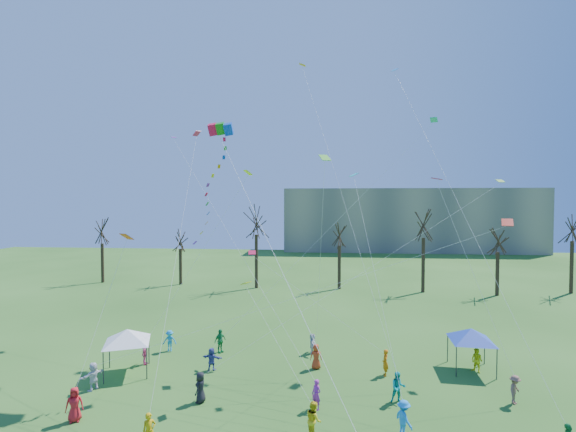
# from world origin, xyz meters

# --- Properties ---
(distant_building) EXTENTS (60.00, 14.00, 15.00)m
(distant_building) POSITION_xyz_m (22.00, 82.00, 7.50)
(distant_building) COLOR gray
(distant_building) RESTS_ON ground
(bare_tree_row) EXTENTS (69.80, 8.31, 11.48)m
(bare_tree_row) POSITION_xyz_m (4.85, 35.95, 7.31)
(bare_tree_row) COLOR black
(bare_tree_row) RESTS_ON ground
(big_box_kite) EXTENTS (5.66, 7.67, 21.74)m
(big_box_kite) POSITION_xyz_m (-6.10, 8.62, 12.47)
(big_box_kite) COLOR #EC103D
(big_box_kite) RESTS_ON ground
(canopy_tent_white) EXTENTS (3.82, 3.82, 3.07)m
(canopy_tent_white) POSITION_xyz_m (-12.13, 7.85, 2.60)
(canopy_tent_white) COLOR #3F3F44
(canopy_tent_white) RESTS_ON ground
(canopy_tent_blue) EXTENTS (3.93, 3.93, 2.96)m
(canopy_tent_blue) POSITION_xyz_m (11.67, 10.51, 2.51)
(canopy_tent_blue) COLOR #3F3F44
(canopy_tent_blue) RESTS_ON ground
(festival_crowd) EXTENTS (26.76, 13.84, 1.84)m
(festival_crowd) POSITION_xyz_m (-1.01, 6.34, 0.87)
(festival_crowd) COLOR red
(festival_crowd) RESTS_ON ground
(small_kites_aloft) EXTENTS (28.57, 16.91, 34.57)m
(small_kites_aloft) POSITION_xyz_m (1.08, 10.65, 12.96)
(small_kites_aloft) COLOR #E5410C
(small_kites_aloft) RESTS_ON ground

